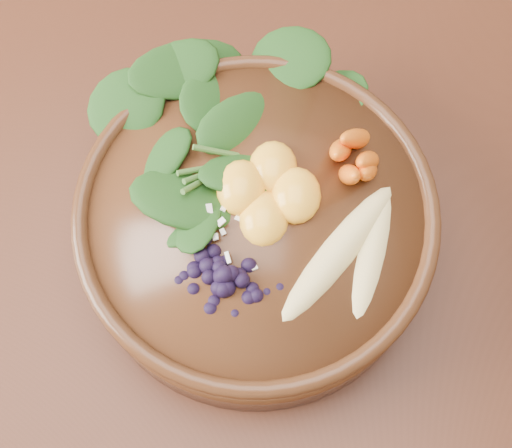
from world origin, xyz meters
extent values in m
plane|color=#381E0F|center=(0.00, 0.00, 0.00)|extent=(4.00, 4.00, 0.00)
cube|color=#422013|center=(0.00, 0.00, 0.73)|extent=(1.60, 0.90, 0.04)
cylinder|color=#482613|center=(0.21, -0.18, 0.79)|extent=(0.35, 0.35, 0.07)
ellipsoid|color=#E0CC84|center=(0.29, -0.20, 0.83)|extent=(0.05, 0.14, 0.02)
ellipsoid|color=#E0CC84|center=(0.27, -0.20, 0.84)|extent=(0.10, 0.13, 0.02)
camera|label=1|loc=(0.23, -0.38, 1.30)|focal=50.00mm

